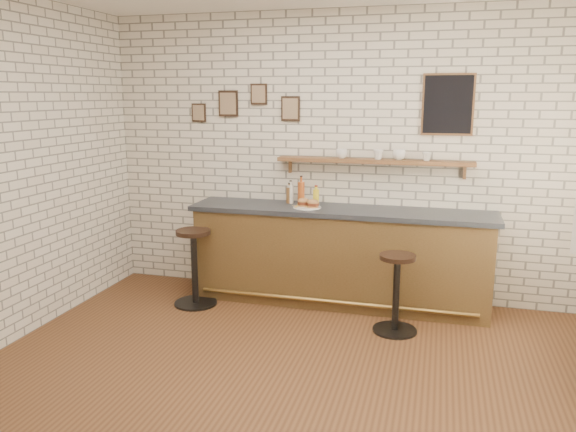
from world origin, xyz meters
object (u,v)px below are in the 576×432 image
bar_stool_left (194,265)px  shelf_cup_b (378,155)px  bitters_bottle_brown (289,195)px  shelf_cup_a (342,154)px  condiment_bottle_yellow (316,196)px  sandwich_plate (307,207)px  bar_counter (339,256)px  shelf_cup_c (399,155)px  bitters_bottle_amber (301,192)px  shelf_cup_d (427,156)px  bar_stool_right (396,291)px  ciabatta_sandwich (308,203)px  bitters_bottle_white (291,194)px

bar_stool_left → shelf_cup_b: shelf_cup_b is taller
bitters_bottle_brown → shelf_cup_a: size_ratio=1.82×
shelf_cup_a → shelf_cup_b: 0.38m
condiment_bottle_yellow → sandwich_plate: bearing=-103.3°
bar_counter → bar_stool_left: (-1.43, -0.45, -0.08)m
shelf_cup_b → shelf_cup_c: (0.21, 0.00, 0.00)m
sandwich_plate → shelf_cup_b: bearing=20.9°
sandwich_plate → bitters_bottle_brown: bearing=140.4°
condiment_bottle_yellow → shelf_cup_c: size_ratio=1.56×
bitters_bottle_amber → bar_stool_left: bearing=-149.1°
shelf_cup_a → shelf_cup_d: shelf_cup_a is taller
bitters_bottle_amber → shelf_cup_d: bearing=2.6°
bitters_bottle_brown → bar_stool_right: bearing=-31.5°
bar_stool_left → sandwich_plate: bearing=19.4°
bar_stool_left → shelf_cup_d: bearing=16.0°
shelf_cup_b → shelf_cup_a: bearing=120.4°
ciabatta_sandwich → bitters_bottle_amber: bitters_bottle_amber is taller
bar_counter → shelf_cup_d: size_ratio=33.82×
ciabatta_sandwich → condiment_bottle_yellow: size_ratio=1.20×
bar_stool_left → condiment_bottle_yellow: bearing=27.2°
ciabatta_sandwich → shelf_cup_b: (0.67, 0.26, 0.49)m
bar_stool_right → shelf_cup_c: shelf_cup_c is taller
bitters_bottle_brown → shelf_cup_b: size_ratio=2.10×
bitters_bottle_amber → condiment_bottle_yellow: size_ratio=1.47×
sandwich_plate → bar_counter: bearing=9.9°
ciabatta_sandwich → bar_stool_right: 1.29m
condiment_bottle_yellow → shelf_cup_d: 1.20m
bitters_bottle_white → condiment_bottle_yellow: bearing=-0.0°
ciabatta_sandwich → shelf_cup_b: 0.86m
bar_stool_right → shelf_cup_b: bearing=110.0°
sandwich_plate → bar_stool_left: bearing=-160.6°
bar_stool_left → shelf_cup_b: (1.78, 0.65, 1.12)m
bitters_bottle_brown → shelf_cup_d: shelf_cup_d is taller
shelf_cup_a → bitters_bottle_white: bearing=174.9°
bitters_bottle_white → bar_stool_left: 1.25m
bitters_bottle_brown → bitters_bottle_white: bearing=0.0°
sandwich_plate → bitters_bottle_amber: 0.26m
shelf_cup_a → shelf_cup_d: (0.86, 0.00, -0.01)m
ciabatta_sandwich → condiment_bottle_yellow: condiment_bottle_yellow is taller
shelf_cup_a → shelf_cup_c: shelf_cup_c is taller
shelf_cup_b → shelf_cup_d: size_ratio=1.14×
bar_counter → bitters_bottle_white: 0.84m
shelf_cup_d → shelf_cup_a: bearing=-178.6°
condiment_bottle_yellow → bitters_bottle_white: bearing=180.0°
bar_stool_left → shelf_cup_a: size_ratio=6.59×
bitters_bottle_white → bitters_bottle_amber: 0.12m
sandwich_plate → bar_stool_left: size_ratio=0.35×
bitters_bottle_brown → shelf_cup_d: 1.47m
bar_counter → shelf_cup_d: shelf_cup_d is taller
shelf_cup_b → shelf_cup_c: size_ratio=0.80×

